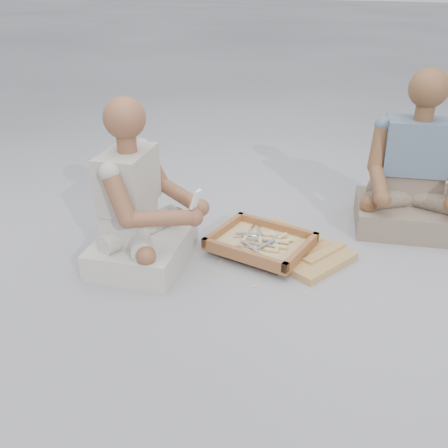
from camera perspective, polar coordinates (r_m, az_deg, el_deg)
The scene contains 34 objects.
ground at distance 2.29m, azimuth -1.51°, elevation -7.92°, with size 60.00×60.00×0.00m, color #9C9CA1.
carved_panel at distance 2.63m, azimuth 7.74°, elevation -2.75°, with size 0.56×0.38×0.04m, color #A2773E.
tool_tray at distance 2.58m, azimuth 4.22°, elevation -2.16°, with size 0.49×0.40×0.06m.
chisel_0 at distance 2.57m, azimuth 6.18°, elevation -1.97°, with size 0.22×0.08×0.02m.
chisel_1 at distance 2.44m, azimuth 4.32°, elevation -3.39°, with size 0.20×0.12×0.02m.
chisel_2 at distance 2.53m, azimuth 5.91°, elevation -2.52°, with size 0.22×0.07×0.02m.
chisel_3 at distance 2.50m, azimuth 5.04°, elevation -2.94°, with size 0.22×0.06×0.02m.
chisel_4 at distance 2.58m, azimuth 6.75°, elevation -1.95°, with size 0.16×0.17×0.02m.
chisel_5 at distance 2.61m, azimuth 2.44°, elevation -1.62°, with size 0.06×0.22×0.02m.
chisel_6 at distance 2.64m, azimuth 4.87°, elevation -1.21°, with size 0.21×0.10×0.02m.
chisel_7 at distance 2.65m, azimuth 4.61°, elevation -1.13°, with size 0.18×0.16×0.02m.
chisel_8 at distance 2.59m, azimuth 4.94°, elevation -1.85°, with size 0.22×0.04×0.02m.
chisel_9 at distance 2.60m, azimuth 6.28°, elevation -1.56°, with size 0.08×0.22×0.02m.
chisel_10 at distance 2.53m, azimuth 6.00°, elevation -2.53°, with size 0.12×0.20×0.02m.
chisel_11 at distance 2.58m, azimuth 4.13°, elevation -1.72°, with size 0.12×0.20×0.02m.
wood_chip_0 at distance 2.43m, azimuth -0.82°, elevation -5.60°, with size 0.02×0.01×0.00m, color #CFB97A.
wood_chip_1 at distance 2.62m, azimuth 7.83°, elevation -3.25°, with size 0.02×0.01×0.00m, color #CFB97A.
wood_chip_2 at distance 2.33m, azimuth 3.45°, elevation -7.12°, with size 0.02×0.01×0.00m, color #CFB97A.
wood_chip_3 at distance 2.78m, azimuth 6.98°, elevation -1.31°, with size 0.02×0.01×0.00m, color #CFB97A.
wood_chip_4 at distance 2.92m, azimuth 3.66°, elevation 0.23°, with size 0.02×0.01×0.00m, color #CFB97A.
wood_chip_5 at distance 2.73m, azimuth 11.17°, elevation -2.21°, with size 0.02×0.01×0.00m, color #CFB97A.
wood_chip_6 at distance 2.58m, azimuth -3.26°, elevation -3.53°, with size 0.02×0.01×0.00m, color #CFB97A.
wood_chip_7 at distance 2.94m, azimuth 5.64°, elevation 0.35°, with size 0.02×0.01×0.00m, color #CFB97A.
wood_chip_8 at distance 2.65m, azimuth 1.75°, elevation -2.59°, with size 0.02×0.01×0.00m, color #CFB97A.
wood_chip_9 at distance 2.60m, azimuth 4.17°, elevation -3.33°, with size 0.02×0.01×0.00m, color #CFB97A.
wood_chip_10 at distance 2.79m, azimuth 8.63°, elevation -1.37°, with size 0.02×0.01×0.00m, color #CFB97A.
wood_chip_11 at distance 2.87m, azimuth 2.12°, elevation -0.24°, with size 0.02×0.01×0.00m, color #CFB97A.
wood_chip_12 at distance 2.31m, azimuth 9.22°, elevation -7.84°, with size 0.02×0.01×0.00m, color #CFB97A.
wood_chip_13 at distance 2.57m, azimuth 0.61°, elevation -3.67°, with size 0.02×0.01×0.00m, color #CFB97A.
wood_chip_14 at distance 2.52m, azimuth -0.32°, elevation -4.22°, with size 0.02×0.01×0.00m, color #CFB97A.
wood_chip_15 at distance 2.56m, azimuth 1.39°, elevation -3.81°, with size 0.02×0.01×0.00m, color #CFB97A.
craftsman at distance 2.44m, azimuth -9.70°, elevation 1.58°, with size 0.61×0.63×0.82m.
companion at distance 2.94m, azimuth 20.84°, elevation 4.86°, with size 0.68×0.61×0.88m.
mobile_phone at distance 2.24m, azimuth -3.27°, elevation 2.84°, with size 0.05×0.04×0.10m.
Camera 1 is at (1.00, -1.60, 1.29)m, focal length 40.00 mm.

